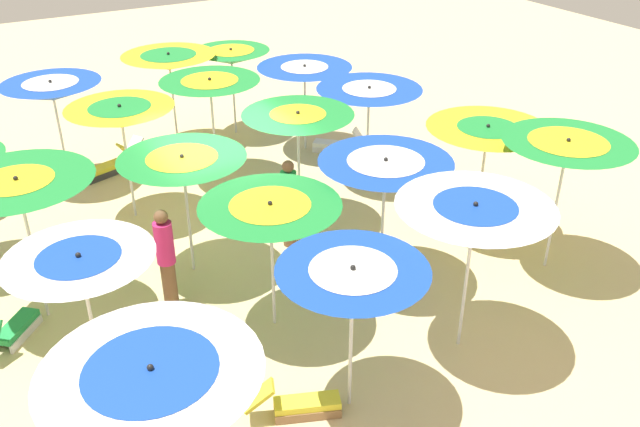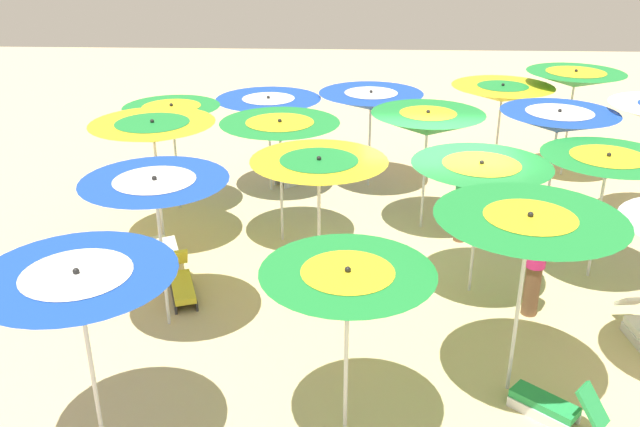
{
  "view_description": "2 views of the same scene",
  "coord_description": "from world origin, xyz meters",
  "px_view_note": "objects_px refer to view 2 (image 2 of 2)",
  "views": [
    {
      "loc": [
        -4.04,
        -10.51,
        6.83
      ],
      "look_at": [
        1.15,
        -1.34,
        0.94
      ],
      "focal_mm": 38.26,
      "sensor_mm": 36.0,
      "label": 1
    },
    {
      "loc": [
        -10.88,
        1.48,
        5.67
      ],
      "look_at": [
        -1.03,
        1.91,
        1.34
      ],
      "focal_mm": 38.53,
      "sensor_mm": 36.0,
      "label": 2
    }
  ],
  "objects_px": {
    "beach_umbrella_2": "(528,233)",
    "lounger_0": "(553,405)",
    "beachgoer_1": "(463,195)",
    "beachgoer_2": "(536,260)",
    "beach_umbrella_5": "(156,193)",
    "beach_umbrella_0": "(79,290)",
    "beach_umbrella_6": "(319,173)",
    "beach_umbrella_8": "(607,167)",
    "beach_umbrella_10": "(153,132)",
    "beach_umbrella_16": "(269,105)",
    "beach_umbrella_1": "(347,288)",
    "lounger_2": "(299,172)",
    "lounger_4": "(162,249)",
    "beach_umbrella_7": "(481,174)",
    "beach_umbrella_13": "(558,122)",
    "beach_umbrella_11": "(280,131)",
    "beach_umbrella_18": "(502,94)",
    "beach_umbrella_19": "(575,79)",
    "beach_umbrella_17": "(371,101)",
    "beach_ball": "(601,148)",
    "lounger_5": "(182,284)",
    "beach_umbrella_12": "(427,124)",
    "beach_umbrella_15": "(172,114)"
  },
  "relations": [
    {
      "from": "beach_umbrella_2",
      "to": "lounger_0",
      "type": "distance_m",
      "value": 2.14
    },
    {
      "from": "beachgoer_1",
      "to": "beachgoer_2",
      "type": "distance_m",
      "value": 2.66
    },
    {
      "from": "beach_umbrella_5",
      "to": "beachgoer_1",
      "type": "distance_m",
      "value": 5.81
    },
    {
      "from": "beach_umbrella_0",
      "to": "beach_umbrella_6",
      "type": "xyz_separation_m",
      "value": [
        3.49,
        -2.32,
        0.04
      ]
    },
    {
      "from": "beach_umbrella_8",
      "to": "beach_umbrella_10",
      "type": "bearing_deg",
      "value": 82.32
    },
    {
      "from": "beach_umbrella_16",
      "to": "beach_umbrella_1",
      "type": "bearing_deg",
      "value": -167.37
    },
    {
      "from": "beach_umbrella_10",
      "to": "lounger_2",
      "type": "bearing_deg",
      "value": -35.31
    },
    {
      "from": "lounger_4",
      "to": "lounger_2",
      "type": "bearing_deg",
      "value": -56.43
    },
    {
      "from": "beach_umbrella_7",
      "to": "beach_umbrella_13",
      "type": "relative_size",
      "value": 0.96
    },
    {
      "from": "beachgoer_2",
      "to": "beach_umbrella_11",
      "type": "bearing_deg",
      "value": -53.92
    },
    {
      "from": "lounger_0",
      "to": "beach_umbrella_18",
      "type": "bearing_deg",
      "value": -54.26
    },
    {
      "from": "beach_umbrella_2",
      "to": "beach_umbrella_13",
      "type": "bearing_deg",
      "value": -18.85
    },
    {
      "from": "beach_umbrella_11",
      "to": "beach_umbrella_19",
      "type": "bearing_deg",
      "value": -58.61
    },
    {
      "from": "beach_umbrella_17",
      "to": "beach_ball",
      "type": "height_order",
      "value": "beach_umbrella_17"
    },
    {
      "from": "beach_umbrella_2",
      "to": "lounger_5",
      "type": "bearing_deg",
      "value": 65.42
    },
    {
      "from": "beach_umbrella_1",
      "to": "beach_umbrella_16",
      "type": "distance_m",
      "value": 7.89
    },
    {
      "from": "beach_ball",
      "to": "beach_umbrella_17",
      "type": "bearing_deg",
      "value": 112.65
    },
    {
      "from": "beach_umbrella_12",
      "to": "lounger_4",
      "type": "height_order",
      "value": "beach_umbrella_12"
    },
    {
      "from": "beach_umbrella_11",
      "to": "beach_umbrella_15",
      "type": "relative_size",
      "value": 1.05
    },
    {
      "from": "beach_umbrella_11",
      "to": "lounger_0",
      "type": "relative_size",
      "value": 2.2
    },
    {
      "from": "beach_umbrella_18",
      "to": "beach_umbrella_19",
      "type": "xyz_separation_m",
      "value": [
        0.23,
        -1.63,
        0.29
      ]
    },
    {
      "from": "beach_umbrella_16",
      "to": "lounger_5",
      "type": "relative_size",
      "value": 1.69
    },
    {
      "from": "beach_umbrella_0",
      "to": "beach_umbrella_5",
      "type": "relative_size",
      "value": 0.99
    },
    {
      "from": "beach_umbrella_6",
      "to": "beach_umbrella_11",
      "type": "xyz_separation_m",
      "value": [
        2.11,
        0.79,
        -0.01
      ]
    },
    {
      "from": "beach_umbrella_5",
      "to": "beach_ball",
      "type": "xyz_separation_m",
      "value": [
        8.38,
        -9.14,
        -1.98
      ]
    },
    {
      "from": "beach_umbrella_0",
      "to": "beachgoer_2",
      "type": "relative_size",
      "value": 1.33
    },
    {
      "from": "beach_umbrella_1",
      "to": "beach_umbrella_13",
      "type": "height_order",
      "value": "beach_umbrella_13"
    },
    {
      "from": "beachgoer_1",
      "to": "beach_umbrella_10",
      "type": "bearing_deg",
      "value": -12.7
    },
    {
      "from": "beach_umbrella_18",
      "to": "lounger_0",
      "type": "xyz_separation_m",
      "value": [
        -8.44,
        0.87,
        -1.76
      ]
    },
    {
      "from": "beach_umbrella_5",
      "to": "beach_umbrella_16",
      "type": "height_order",
      "value": "beach_umbrella_5"
    },
    {
      "from": "beach_umbrella_2",
      "to": "beach_umbrella_8",
      "type": "bearing_deg",
      "value": -32.65
    },
    {
      "from": "beach_umbrella_8",
      "to": "lounger_0",
      "type": "height_order",
      "value": "beach_umbrella_8"
    },
    {
      "from": "beach_umbrella_6",
      "to": "beach_umbrella_18",
      "type": "height_order",
      "value": "beach_umbrella_6"
    },
    {
      "from": "beach_umbrella_2",
      "to": "beach_umbrella_7",
      "type": "xyz_separation_m",
      "value": [
        2.52,
        0.11,
        -0.2
      ]
    },
    {
      "from": "beach_umbrella_1",
      "to": "beach_umbrella_11",
      "type": "xyz_separation_m",
      "value": [
        5.17,
        1.23,
        0.18
      ]
    },
    {
      "from": "beach_umbrella_0",
      "to": "beachgoer_1",
      "type": "distance_m",
      "value": 7.61
    },
    {
      "from": "beach_umbrella_17",
      "to": "lounger_2",
      "type": "height_order",
      "value": "beach_umbrella_17"
    },
    {
      "from": "beach_umbrella_7",
      "to": "beach_umbrella_2",
      "type": "bearing_deg",
      "value": -177.62
    },
    {
      "from": "beach_umbrella_12",
      "to": "beach_umbrella_19",
      "type": "xyz_separation_m",
      "value": [
        3.12,
        -3.58,
        0.17
      ]
    },
    {
      "from": "beach_umbrella_8",
      "to": "lounger_0",
      "type": "distance_m",
      "value": 4.38
    },
    {
      "from": "beach_umbrella_19",
      "to": "beach_umbrella_1",
      "type": "bearing_deg",
      "value": 150.83
    },
    {
      "from": "beach_umbrella_2",
      "to": "beach_umbrella_16",
      "type": "xyz_separation_m",
      "value": [
        6.82,
        3.83,
        -0.31
      ]
    },
    {
      "from": "lounger_4",
      "to": "beachgoer_1",
      "type": "relative_size",
      "value": 0.71
    },
    {
      "from": "beach_umbrella_18",
      "to": "lounger_5",
      "type": "bearing_deg",
      "value": 133.29
    },
    {
      "from": "beach_umbrella_1",
      "to": "beachgoer_1",
      "type": "xyz_separation_m",
      "value": [
        5.29,
        -2.11,
        -1.04
      ]
    },
    {
      "from": "beach_umbrella_19",
      "to": "beachgoer_2",
      "type": "height_order",
      "value": "beach_umbrella_19"
    },
    {
      "from": "beach_umbrella_13",
      "to": "beach_umbrella_17",
      "type": "height_order",
      "value": "beach_umbrella_13"
    },
    {
      "from": "beach_umbrella_8",
      "to": "beach_umbrella_12",
      "type": "xyz_separation_m",
      "value": [
        1.87,
        2.66,
        0.12
      ]
    },
    {
      "from": "beach_umbrella_1",
      "to": "beach_umbrella_11",
      "type": "bearing_deg",
      "value": 13.4
    },
    {
      "from": "beach_umbrella_0",
      "to": "beach_umbrella_15",
      "type": "xyz_separation_m",
      "value": [
        7.04,
        0.75,
        -0.1
      ]
    }
  ]
}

